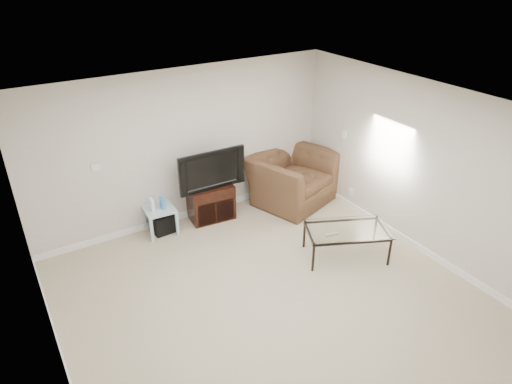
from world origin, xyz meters
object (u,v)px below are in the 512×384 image
side_table (160,220)px  coffee_table (346,243)px  television (209,168)px  subwoofer (162,223)px  tv_stand (210,201)px  recliner (292,170)px

side_table → coffee_table: bearing=-44.6°
television → subwoofer: (-0.85, 0.05, -0.77)m
tv_stand → television: bearing=-90.0°
tv_stand → recliner: size_ratio=0.53×
television → recliner: size_ratio=0.77×
side_table → subwoofer: side_table is taller
tv_stand → coffee_table: size_ratio=0.61×
recliner → coffee_table: (-0.32, -1.80, -0.36)m
recliner → coffee_table: size_ratio=1.15×
subwoofer → recliner: size_ratio=0.24×
subwoofer → coffee_table: size_ratio=0.28×
television → recliner: television is taller
side_table → recliner: recliner is taller
side_table → subwoofer: (0.03, 0.02, -0.06)m
side_table → television: bearing=-1.9°
tv_stand → coffee_table: tv_stand is taller
subwoofer → coffee_table: coffee_table is taller
recliner → coffee_table: 1.86m
recliner → coffee_table: bearing=-118.4°
television → coffee_table: 2.42m
subwoofer → coffee_table: bearing=-45.2°
side_table → recliner: bearing=-5.5°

